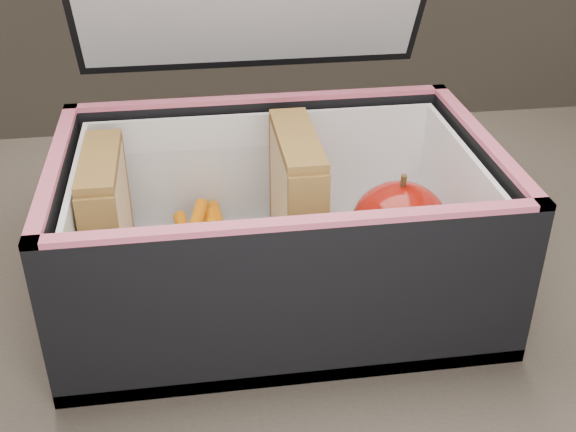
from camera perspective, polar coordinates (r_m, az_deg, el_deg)
The scene contains 8 objects.
kitchen_table at distance 0.61m, azimuth -1.57°, elevation -16.10°, with size 1.20×0.80×0.75m.
lunch_bag at distance 0.56m, azimuth -0.95°, elevation 0.26°, with size 0.33×0.32×0.31m.
plastic_tub at distance 0.57m, azimuth -6.57°, elevation -1.32°, with size 0.19×0.14×0.08m, color white, non-canonical shape.
sandwich_left at distance 0.57m, azimuth -14.05°, elevation -0.34°, with size 0.03×0.10×0.11m.
sandwich_right at distance 0.56m, azimuth 0.69°, elevation 1.07°, with size 0.03×0.10×0.12m.
carrot_sticks at distance 0.59m, azimuth -6.74°, elevation -2.60°, with size 0.05×0.14×0.03m.
paper_napkin at distance 0.60m, azimuth 8.05°, elevation -3.80°, with size 0.07×0.07×0.01m, color white.
red_apple at distance 0.58m, azimuth 8.79°, elevation -0.76°, with size 0.09×0.09×0.08m.
Camera 1 is at (-0.04, -0.42, 1.10)m, focal length 45.00 mm.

